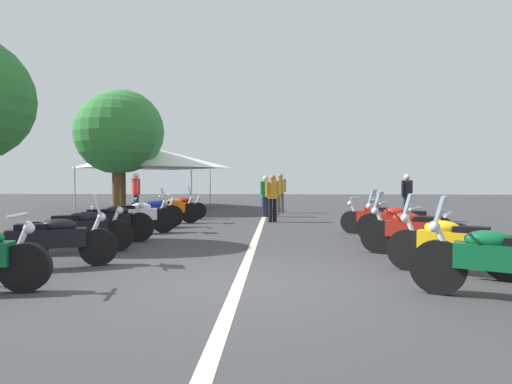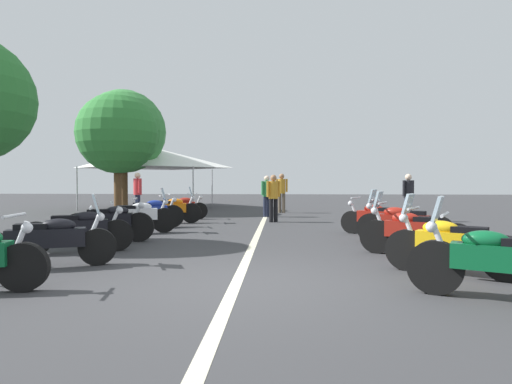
% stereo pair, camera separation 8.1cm
% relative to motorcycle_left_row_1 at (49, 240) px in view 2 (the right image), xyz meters
% --- Properties ---
extents(ground_plane, '(80.00, 80.00, 0.00)m').
position_rel_motorcycle_left_row_1_xyz_m(ground_plane, '(-0.92, -3.14, -0.46)').
color(ground_plane, '#38383A').
extents(lane_centre_stripe, '(24.39, 0.16, 0.01)m').
position_rel_motorcycle_left_row_1_xyz_m(lane_centre_stripe, '(4.47, -3.14, -0.46)').
color(lane_centre_stripe, beige).
rests_on(lane_centre_stripe, ground_plane).
extents(motorcycle_left_row_1, '(1.03, 2.05, 1.20)m').
position_rel_motorcycle_left_row_1_xyz_m(motorcycle_left_row_1, '(0.00, 0.00, 0.00)').
color(motorcycle_left_row_1, black).
rests_on(motorcycle_left_row_1, ground_plane).
extents(motorcycle_left_row_2, '(1.02, 2.00, 1.00)m').
position_rel_motorcycle_left_row_1_xyz_m(motorcycle_left_row_2, '(1.46, 0.21, -0.00)').
color(motorcycle_left_row_2, black).
rests_on(motorcycle_left_row_2, ground_plane).
extents(motorcycle_left_row_3, '(0.66, 2.03, 1.02)m').
position_rel_motorcycle_left_row_1_xyz_m(motorcycle_left_row_3, '(2.96, 0.18, 0.01)').
color(motorcycle_left_row_3, black).
rests_on(motorcycle_left_row_3, ground_plane).
extents(motorcycle_left_row_4, '(0.98, 2.13, 1.23)m').
position_rel_motorcycle_left_row_1_xyz_m(motorcycle_left_row_4, '(4.60, 0.13, 0.02)').
color(motorcycle_left_row_4, black).
rests_on(motorcycle_left_row_4, ground_plane).
extents(motorcycle_left_row_5, '(0.95, 2.01, 1.02)m').
position_rel_motorcycle_left_row_1_xyz_m(motorcycle_left_row_5, '(5.99, 0.19, 0.01)').
color(motorcycle_left_row_5, black).
rests_on(motorcycle_left_row_5, ground_plane).
extents(motorcycle_left_row_6, '(0.67, 2.10, 1.22)m').
position_rel_motorcycle_left_row_1_xyz_m(motorcycle_left_row_6, '(7.42, -0.08, 0.01)').
color(motorcycle_left_row_6, black).
rests_on(motorcycle_left_row_6, ground_plane).
extents(motorcycle_left_row_7, '(0.65, 2.00, 0.99)m').
position_rel_motorcycle_left_row_1_xyz_m(motorcycle_left_row_7, '(8.98, -0.07, -0.01)').
color(motorcycle_left_row_7, black).
rests_on(motorcycle_left_row_7, ground_plane).
extents(motorcycle_right_row_0, '(1.11, 1.96, 1.23)m').
position_rel_motorcycle_left_row_1_xyz_m(motorcycle_right_row_0, '(-1.61, -6.29, 0.02)').
color(motorcycle_right_row_0, black).
rests_on(motorcycle_right_row_0, ground_plane).
extents(motorcycle_right_row_1, '(1.16, 1.78, 1.21)m').
position_rel_motorcycle_left_row_1_xyz_m(motorcycle_right_row_1, '(-0.19, -6.28, 0.01)').
color(motorcycle_right_row_1, black).
rests_on(motorcycle_right_row_1, ground_plane).
extents(motorcycle_right_row_2, '(1.07, 1.92, 1.22)m').
position_rel_motorcycle_left_row_1_xyz_m(motorcycle_right_row_2, '(1.47, -6.23, 0.01)').
color(motorcycle_right_row_2, black).
rests_on(motorcycle_right_row_2, ground_plane).
extents(motorcycle_right_row_3, '(1.11, 1.93, 1.22)m').
position_rel_motorcycle_left_row_1_xyz_m(motorcycle_right_row_3, '(2.98, -6.44, 0.01)').
color(motorcycle_right_row_3, black).
rests_on(motorcycle_right_row_3, ground_plane).
extents(motorcycle_right_row_4, '(1.27, 1.89, 0.98)m').
position_rel_motorcycle_left_row_1_xyz_m(motorcycle_right_row_4, '(4.56, -6.30, -0.01)').
color(motorcycle_right_row_4, black).
rests_on(motorcycle_right_row_4, ground_plane).
extents(bystander_0, '(0.32, 0.46, 1.65)m').
position_rel_motorcycle_left_row_1_xyz_m(bystander_0, '(8.53, -8.18, 0.51)').
color(bystander_0, '#1E2338').
rests_on(bystander_0, ground_plane).
extents(bystander_1, '(0.32, 0.46, 1.62)m').
position_rel_motorcycle_left_row_1_xyz_m(bystander_1, '(8.03, -3.50, 0.49)').
color(bystander_1, black).
rests_on(bystander_1, ground_plane).
extents(bystander_2, '(0.44, 0.36, 1.74)m').
position_rel_motorcycle_left_row_1_xyz_m(bystander_2, '(10.08, 1.93, 0.56)').
color(bystander_2, '#1E2338').
rests_on(bystander_2, ground_plane).
extents(bystander_3, '(0.38, 0.42, 1.62)m').
position_rel_motorcycle_left_row_1_xyz_m(bystander_3, '(10.16, -3.20, 0.48)').
color(bystander_3, '#1E2338').
rests_on(bystander_3, ground_plane).
extents(bystander_4, '(0.32, 0.53, 1.73)m').
position_rel_motorcycle_left_row_1_xyz_m(bystander_4, '(12.35, -3.79, 0.56)').
color(bystander_4, brown).
rests_on(bystander_4, ground_plane).
extents(roadside_tree_0, '(3.46, 3.46, 5.19)m').
position_rel_motorcycle_left_row_1_xyz_m(roadside_tree_0, '(11.52, 3.29, 2.99)').
color(roadside_tree_0, brown).
rests_on(roadside_tree_0, ground_plane).
extents(roadside_tree_2, '(3.99, 3.99, 5.79)m').
position_rel_motorcycle_left_row_1_xyz_m(roadside_tree_2, '(13.74, 3.82, 3.32)').
color(roadside_tree_2, brown).
rests_on(roadside_tree_2, ground_plane).
extents(event_tent, '(6.16, 6.16, 3.20)m').
position_rel_motorcycle_left_row_1_xyz_m(event_tent, '(15.88, 3.09, 2.19)').
color(event_tent, white).
rests_on(event_tent, ground_plane).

